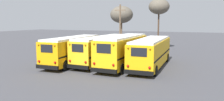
# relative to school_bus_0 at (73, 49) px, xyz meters

# --- Properties ---
(ground_plane) EXTENTS (160.00, 160.00, 0.00)m
(ground_plane) POSITION_rel_school_bus_0_xyz_m (4.23, 1.03, -1.67)
(ground_plane) COLOR #424247
(school_bus_0) EXTENTS (2.82, 9.69, 3.05)m
(school_bus_0) POSITION_rel_school_bus_0_xyz_m (0.00, 0.00, 0.00)
(school_bus_0) COLOR #E5A00C
(school_bus_0) RESTS_ON ground
(school_bus_1) EXTENTS (2.71, 10.96, 3.07)m
(school_bus_1) POSITION_rel_school_bus_0_xyz_m (2.82, 2.00, 0.00)
(school_bus_1) COLOR yellow
(school_bus_1) RESTS_ON ground
(school_bus_2) EXTENTS (2.62, 9.79, 3.28)m
(school_bus_2) POSITION_rel_school_bus_0_xyz_m (5.64, 0.90, 0.11)
(school_bus_2) COLOR yellow
(school_bus_2) RESTS_ON ground
(school_bus_3) EXTENTS (2.82, 10.41, 3.00)m
(school_bus_3) POSITION_rel_school_bus_0_xyz_m (8.47, 1.74, -0.03)
(school_bus_3) COLOR #EAAA0F
(school_bus_3) RESTS_ON ground
(utility_pole) EXTENTS (1.80, 0.26, 7.44)m
(utility_pole) POSITION_rel_school_bus_0_xyz_m (0.93, 12.21, 2.24)
(utility_pole) COLOR brown
(utility_pole) RESTS_ON ground
(bare_tree_0) EXTENTS (4.11, 4.11, 7.52)m
(bare_tree_0) POSITION_rel_school_bus_0_xyz_m (-0.49, 16.63, 4.28)
(bare_tree_0) COLOR brown
(bare_tree_0) RESTS_ON ground
(bare_tree_1) EXTENTS (3.43, 3.43, 8.51)m
(bare_tree_1) POSITION_rel_school_bus_0_xyz_m (6.27, 16.33, 5.49)
(bare_tree_1) COLOR #473323
(bare_tree_1) RESTS_ON ground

